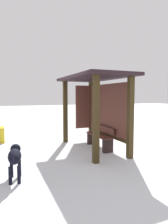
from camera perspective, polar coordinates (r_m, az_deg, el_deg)
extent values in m
plane|color=silver|center=(6.85, 2.51, -10.37)|extent=(60.00, 60.00, 0.00)
cube|color=#352811|center=(7.68, -5.34, 0.06)|extent=(0.15, 0.15, 2.33)
cube|color=#352811|center=(5.23, 3.41, -2.12)|extent=(0.15, 0.15, 2.33)
cube|color=#352811|center=(8.07, 1.99, 0.30)|extent=(0.15, 0.15, 2.33)
cube|color=#352811|center=(5.79, 13.04, -1.58)|extent=(0.15, 0.15, 2.33)
cube|color=black|center=(6.64, 2.58, 9.80)|extent=(3.15, 1.59, 0.09)
cube|color=brown|center=(6.88, 6.61, 0.92)|extent=(2.49, 0.08, 1.68)
cube|color=#352811|center=(6.99, 6.40, -6.45)|extent=(2.49, 0.06, 0.08)
cube|color=brown|center=(7.91, -0.31, 1.45)|extent=(0.08, 0.59, 1.68)
cube|color=#552C23|center=(6.86, 4.34, -6.56)|extent=(1.38, 0.39, 0.03)
cube|color=#552C23|center=(6.90, 5.65, -4.84)|extent=(1.31, 0.04, 0.20)
cube|color=black|center=(6.40, 6.77, -9.52)|extent=(0.12, 0.33, 0.43)
cube|color=black|center=(7.42, 2.24, -7.50)|extent=(0.12, 0.33, 0.43)
ellipsoid|color=black|center=(4.53, -19.12, -11.83)|extent=(0.62, 0.34, 0.30)
sphere|color=black|center=(4.88, -18.92, -9.91)|extent=(0.23, 0.23, 0.23)
cylinder|color=black|center=(4.18, -19.40, -12.61)|extent=(0.17, 0.07, 0.22)
cylinder|color=black|center=(4.81, -17.87, -14.98)|extent=(0.07, 0.07, 0.36)
cylinder|color=black|center=(4.82, -19.91, -15.00)|extent=(0.07, 0.07, 0.36)
cylinder|color=black|center=(4.46, -18.02, -16.62)|extent=(0.07, 0.07, 0.36)
cylinder|color=black|center=(4.47, -20.24, -16.63)|extent=(0.07, 0.07, 0.36)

